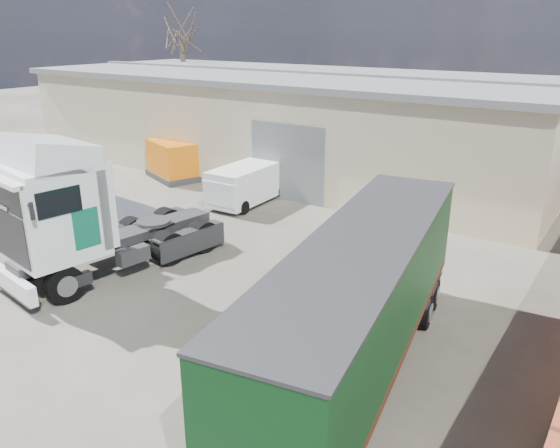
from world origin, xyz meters
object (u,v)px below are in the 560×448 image
Objects in this scene: tractor_unit at (80,218)px; box_trailer at (363,294)px; orange_skip at (173,162)px; panel_van at (246,184)px; bare_tree at (181,24)px.

tractor_unit is 0.70× the size of box_trailer.
panel_van is at bearing 8.38° from orange_skip.
panel_van is (14.74, -11.55, -7.00)m from bare_tree.
bare_tree is 32.96m from box_trailer.
bare_tree is at bearing 139.77° from panel_van.
box_trailer is (9.79, 0.18, 0.11)m from tractor_unit.
panel_van is at bearing -38.08° from bare_tree.
orange_skip is (-16.33, 10.39, -1.27)m from box_trailer.
bare_tree is 0.89× the size of box_trailer.
tractor_unit is (15.29, -20.77, -5.89)m from bare_tree.
tractor_unit reaches higher than box_trailer.
box_trailer is 2.89× the size of orange_skip.
box_trailer is 13.79m from panel_van.
orange_skip is (8.75, -10.20, -7.04)m from bare_tree.
tractor_unit is 2.02× the size of orange_skip.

